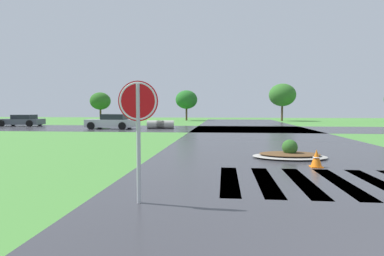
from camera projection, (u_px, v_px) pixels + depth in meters
The scene contains 10 objects.
asphalt_roadway at pixel (287, 156), 12.14m from camera, with size 10.12×80.00×0.01m, color #35353A.
asphalt_cross_road at pixel (252, 129), 27.84m from camera, with size 90.00×9.11×0.01m, color #35353A.
crosswalk_stripes at pixel (321, 182), 7.81m from camera, with size 4.95×3.37×0.01m.
stop_sign at pixel (138, 113), 5.98m from camera, with size 0.76×0.08×2.33m.
median_island at pixel (290, 154), 11.60m from camera, with size 2.67×1.70×0.68m.
car_white_sedan at pixel (22, 121), 32.59m from camera, with size 4.37×2.17×1.17m.
car_dark_suv at pixel (111, 122), 28.10m from camera, with size 4.16×2.16×1.31m.
drainage_pipe_stack at pixel (161, 125), 28.43m from camera, with size 2.47×1.07×0.74m.
traffic_cone at pixel (316, 159), 9.78m from camera, with size 0.36×0.36×0.55m.
background_treeline at pixel (248, 98), 46.01m from camera, with size 45.37×4.69×5.39m.
Camera 1 is at (-2.39, -2.35, 1.81)m, focal length 29.71 mm.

